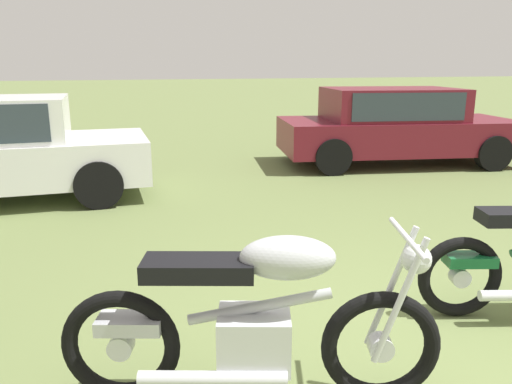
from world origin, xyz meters
The scene contains 3 objects.
ground_plane centered at (0.00, 0.00, 0.00)m, with size 120.00×120.00×0.00m, color olive.
motorcycle_silver centered at (-1.23, -0.11, 0.49)m, with size 2.05×0.92×1.02m.
car_burgundy centered at (3.34, 5.78, 0.80)m, with size 4.59×2.53×1.43m.
Camera 1 is at (-1.97, -2.50, 1.87)m, focal length 35.14 mm.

